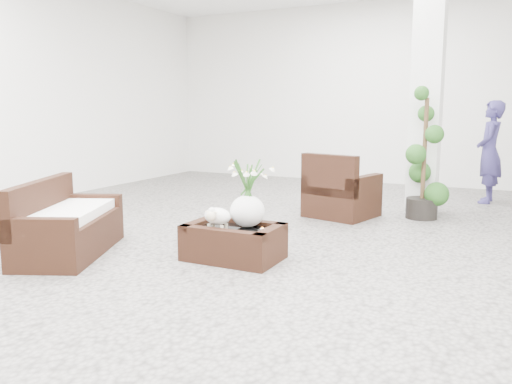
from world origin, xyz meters
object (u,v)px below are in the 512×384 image
at_px(coffee_table, 234,244).
at_px(loveseat, 69,218).
at_px(topiary, 424,155).
at_px(armchair, 342,185).

distance_m(coffee_table, loveseat, 1.69).
bearing_deg(topiary, loveseat, -131.03).
relative_size(loveseat, topiary, 0.82).
relative_size(coffee_table, armchair, 1.04).
xyz_separation_m(coffee_table, topiary, (1.34, 2.80, 0.70)).
bearing_deg(loveseat, coffee_table, -94.13).
height_order(armchair, topiary, topiary).
height_order(coffee_table, loveseat, loveseat).
distance_m(loveseat, topiary, 4.48).
distance_m(coffee_table, topiary, 3.18).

